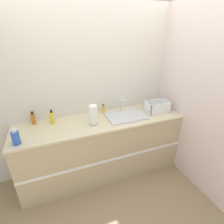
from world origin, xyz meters
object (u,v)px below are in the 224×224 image
Objects in this scene: paper_towel_roll at (93,115)px; bottle_blue at (16,138)px; bottle_amber at (33,119)px; soap_dispenser at (103,109)px; dish_rack at (157,108)px; bottle_yellow at (52,118)px; sink at (126,115)px.

bottle_blue is (-0.94, -0.14, -0.06)m from paper_towel_roll.
bottle_amber is 1.01m from soap_dispenser.
dish_rack is 2.45× the size of soap_dispenser.
bottle_amber is at bearing 68.79° from bottle_blue.
bottle_blue is 0.48m from bottle_amber.
paper_towel_roll reaches higher than bottle_yellow.
paper_towel_roll is 0.83m from bottle_amber.
bottle_blue is (-1.99, -0.17, 0.02)m from dish_rack.
soap_dispenser is at bearing 139.73° from sink.
soap_dispenser is at bearing 162.14° from dish_rack.
sink is 1.48m from bottle_blue.
sink reaches higher than dish_rack.
bottle_yellow is 0.77m from soap_dispenser.
soap_dispenser is (0.24, 0.29, -0.07)m from paper_towel_roll.
paper_towel_roll is 0.38m from soap_dispenser.
sink is at bearing 177.31° from dish_rack.
sink is at bearing 7.61° from bottle_blue.
paper_towel_roll is 0.75× the size of dish_rack.
bottle_amber reaches higher than dish_rack.
bottle_blue is at bearing -171.63° from paper_towel_roll.
bottle_amber reaches higher than soap_dispenser.
bottle_amber is at bearing 171.39° from dish_rack.
bottle_blue is 1.04× the size of bottle_amber.
bottle_yellow is (-1.57, 0.19, 0.02)m from dish_rack.
soap_dispenser is (1.18, 0.43, -0.02)m from bottle_blue.
paper_towel_roll reaches higher than bottle_blue.
sink is 3.82× the size of soap_dispenser.
bottle_yellow is (-0.53, 0.22, -0.05)m from paper_towel_roll.
sink is 0.53m from paper_towel_roll.
soap_dispenser is (-0.80, 0.26, 0.00)m from dish_rack.
soap_dispenser is (0.77, 0.07, -0.02)m from bottle_yellow.
bottle_blue is (-0.42, -0.36, -0.01)m from bottle_yellow.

